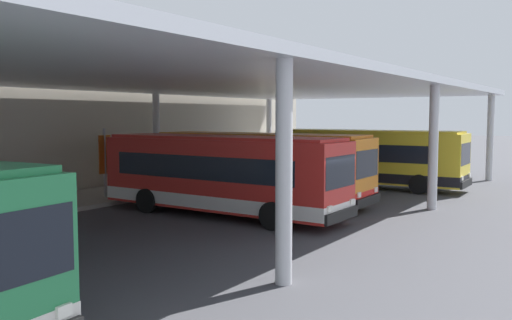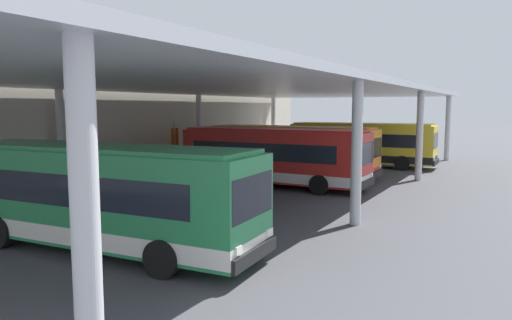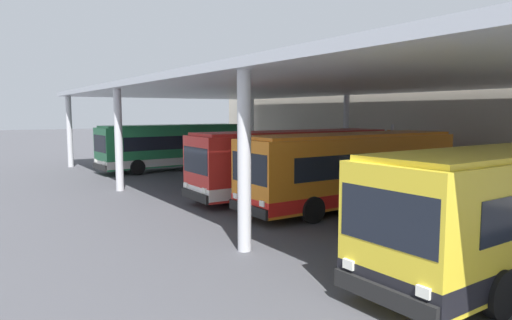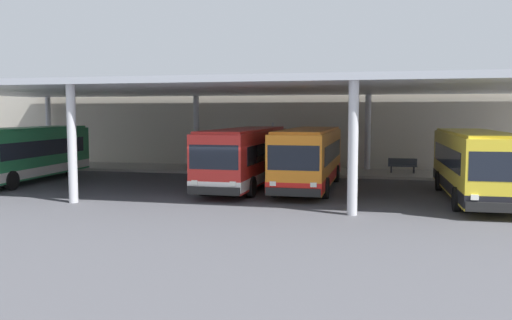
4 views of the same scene
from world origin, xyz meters
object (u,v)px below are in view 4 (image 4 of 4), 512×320
object	(u,v)px
bus_second_bay	(245,157)
banner_sign	(273,144)
bus_nearest_bay	(26,154)
trash_bin	(439,166)
bench_waiting	(402,165)
bus_middle_bay	(309,157)
bus_far_bay	(475,164)

from	to	relation	value
bus_second_bay	banner_sign	distance (m)	6.86
bus_nearest_bay	trash_bin	xyz separation A→B (m)	(23.62, 8.52, -0.98)
bench_waiting	trash_bin	xyz separation A→B (m)	(2.21, 0.07, 0.01)
bus_middle_bay	banner_sign	size ratio (longest dim) A/B	3.30
bus_far_bay	bench_waiting	world-z (taller)	bus_far_bay
bus_second_bay	bench_waiting	world-z (taller)	bus_second_bay
bus_nearest_bay	bench_waiting	xyz separation A→B (m)	(21.42, 8.46, -0.99)
bus_nearest_bay	bench_waiting	bearing A→B (deg)	21.55
bus_nearest_bay	bus_middle_bay	distance (m)	16.46
trash_bin	banner_sign	distance (m)	10.68
bench_waiting	banner_sign	bearing A→B (deg)	-174.01
bus_second_bay	banner_sign	xyz separation A→B (m)	(0.08, 6.85, 0.32)
bus_nearest_bay	bus_far_bay	xyz separation A→B (m)	(24.37, -0.81, 0.00)
trash_bin	bench_waiting	bearing A→B (deg)	-178.25
trash_bin	bus_middle_bay	bearing A→B (deg)	-134.50
bus_nearest_bay	bus_far_bay	distance (m)	24.38
trash_bin	banner_sign	bearing A→B (deg)	-174.89
bus_middle_bay	trash_bin	xyz separation A→B (m)	(7.21, 7.34, -0.98)
bus_second_bay	bench_waiting	xyz separation A→B (m)	(8.43, 7.73, -0.99)
bus_second_bay	bench_waiting	distance (m)	11.48
bus_nearest_bay	bus_far_bay	world-z (taller)	same
bus_far_bay	trash_bin	world-z (taller)	bus_far_bay
bench_waiting	bus_second_bay	bearing A→B (deg)	-137.50
bus_second_bay	bus_far_bay	xyz separation A→B (m)	(11.39, -1.53, 0.00)
bus_second_bay	trash_bin	bearing A→B (deg)	36.23
bus_middle_bay	bench_waiting	size ratio (longest dim) A/B	5.86
bus_second_bay	bus_middle_bay	bearing A→B (deg)	7.63
bus_second_bay	bus_middle_bay	world-z (taller)	same
bus_second_bay	trash_bin	size ratio (longest dim) A/B	10.76
bus_nearest_bay	bench_waiting	size ratio (longest dim) A/B	5.93
trash_bin	bus_nearest_bay	bearing A→B (deg)	-160.16
bus_middle_bay	banner_sign	bearing A→B (deg)	117.65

